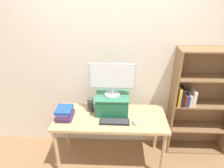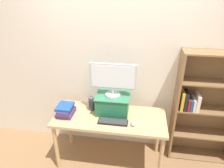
# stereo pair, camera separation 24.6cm
# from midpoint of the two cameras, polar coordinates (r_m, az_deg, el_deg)

# --- Properties ---
(ground_plane) EXTENTS (12.00, 12.00, 0.00)m
(ground_plane) POSITION_cam_midpoint_polar(r_m,az_deg,el_deg) (3.15, -2.85, -20.68)
(ground_plane) COLOR olive
(back_wall) EXTENTS (7.00, 0.08, 2.60)m
(back_wall) POSITION_cam_midpoint_polar(r_m,az_deg,el_deg) (2.81, -2.62, 5.28)
(back_wall) COLOR beige
(back_wall) RESTS_ON ground_plane
(desk) EXTENTS (1.46, 0.62, 0.76)m
(desk) POSITION_cam_midpoint_polar(r_m,az_deg,el_deg) (2.70, -3.17, -10.85)
(desk) COLOR tan
(desk) RESTS_ON ground_plane
(bookshelf_unit) EXTENTS (0.88, 0.28, 1.60)m
(bookshelf_unit) POSITION_cam_midpoint_polar(r_m,az_deg,el_deg) (3.05, 21.70, -4.95)
(bookshelf_unit) COLOR olive
(bookshelf_unit) RESTS_ON ground_plane
(riser_box) EXTENTS (0.45, 0.35, 0.25)m
(riser_box) POSITION_cam_midpoint_polar(r_m,az_deg,el_deg) (2.68, -2.57, -5.49)
(riser_box) COLOR #1E6642
(riser_box) RESTS_ON desk
(computer_monitor) EXTENTS (0.59, 0.20, 0.44)m
(computer_monitor) POSITION_cam_midpoint_polar(r_m,az_deg,el_deg) (2.51, -2.74, 1.59)
(computer_monitor) COLOR #B7B7BA
(computer_monitor) RESTS_ON riser_box
(keyboard) EXTENTS (0.37, 0.12, 0.02)m
(keyboard) POSITION_cam_midpoint_polar(r_m,az_deg,el_deg) (2.54, -2.10, -10.80)
(keyboard) COLOR black
(keyboard) RESTS_ON desk
(computer_mouse) EXTENTS (0.06, 0.10, 0.04)m
(computer_mouse) POSITION_cam_midpoint_polar(r_m,az_deg,el_deg) (2.53, 3.75, -10.85)
(computer_mouse) COLOR #99999E
(computer_mouse) RESTS_ON desk
(book_stack) EXTENTS (0.20, 0.27, 0.15)m
(book_stack) POSITION_cam_midpoint_polar(r_m,az_deg,el_deg) (2.69, -15.92, -8.08)
(book_stack) COLOR #4C336B
(book_stack) RESTS_ON desk
(desk_speaker) EXTENTS (0.08, 0.08, 0.19)m
(desk_speaker) POSITION_cam_midpoint_polar(r_m,az_deg,el_deg) (2.74, -8.77, -5.95)
(desk_speaker) COLOR #4C4C51
(desk_speaker) RESTS_ON desk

